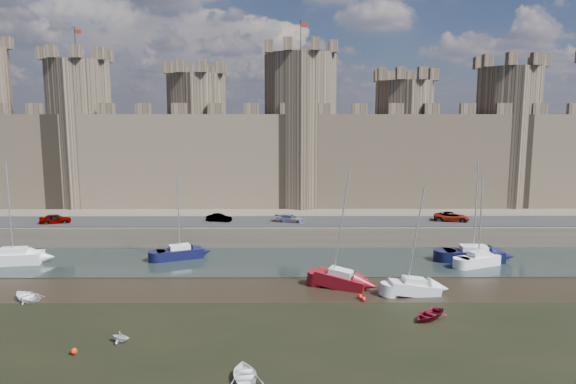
# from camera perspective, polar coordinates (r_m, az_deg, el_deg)

# --- Properties ---
(ground) EXTENTS (160.00, 160.00, 0.00)m
(ground) POSITION_cam_1_polar(r_m,az_deg,el_deg) (35.56, 0.28, -18.42)
(ground) COLOR black
(ground) RESTS_ON ground
(water_channel) EXTENTS (160.00, 12.00, 0.08)m
(water_channel) POSITION_cam_1_polar(r_m,az_deg,el_deg) (58.01, 0.04, -7.69)
(water_channel) COLOR black
(water_channel) RESTS_ON ground
(quay) EXTENTS (160.00, 60.00, 2.50)m
(quay) POSITION_cam_1_polar(r_m,az_deg,el_deg) (92.95, -0.09, -0.88)
(quay) COLOR #4C443A
(quay) RESTS_ON ground
(road) EXTENTS (160.00, 7.00, 0.10)m
(road) POSITION_cam_1_polar(r_m,az_deg,el_deg) (67.14, -0.01, -3.29)
(road) COLOR black
(road) RESTS_ON quay
(castle) EXTENTS (108.50, 11.00, 29.00)m
(castle) POSITION_cam_1_polar(r_m,az_deg,el_deg) (79.90, -0.52, 5.15)
(castle) COLOR #42382B
(castle) RESTS_ON quay
(car_0) EXTENTS (4.01, 2.46, 1.28)m
(car_0) POSITION_cam_1_polar(r_m,az_deg,el_deg) (72.28, -24.44, -2.73)
(car_0) COLOR gray
(car_0) RESTS_ON quay
(car_1) EXTENTS (3.42, 1.72, 1.08)m
(car_1) POSITION_cam_1_polar(r_m,az_deg,el_deg) (67.56, -7.67, -2.87)
(car_1) COLOR gray
(car_1) RESTS_ON quay
(car_2) EXTENTS (4.01, 2.45, 1.09)m
(car_2) POSITION_cam_1_polar(r_m,az_deg,el_deg) (66.52, 0.22, -2.97)
(car_2) COLOR gray
(car_2) RESTS_ON quay
(car_3) EXTENTS (4.85, 3.09, 1.25)m
(car_3) POSITION_cam_1_polar(r_m,az_deg,el_deg) (70.53, 17.71, -2.65)
(car_3) COLOR gray
(car_3) RESTS_ON quay
(sailboat_0) EXTENTS (6.26, 3.17, 11.20)m
(sailboat_0) POSITION_cam_1_polar(r_m,az_deg,el_deg) (64.22, -28.21, -6.37)
(sailboat_0) COLOR silver
(sailboat_0) RESTS_ON ground
(sailboat_1) EXTENTS (5.45, 3.81, 10.19)m
(sailboat_1) POSITION_cam_1_polar(r_m,az_deg,el_deg) (59.98, -11.94, -6.58)
(sailboat_1) COLOR black
(sailboat_1) RESTS_ON ground
(sailboat_2) EXTENTS (4.98, 3.46, 10.03)m
(sailboat_2) POSITION_cam_1_polar(r_m,az_deg,el_deg) (59.64, 20.39, -7.01)
(sailboat_2) COLOR white
(sailboat_2) RESTS_ON ground
(sailboat_3) EXTENTS (6.47, 2.82, 11.11)m
(sailboat_3) POSITION_cam_1_polar(r_m,az_deg,el_deg) (61.40, 19.90, -6.52)
(sailboat_3) COLOR black
(sailboat_3) RESTS_ON ground
(sailboat_4) EXTENTS (5.18, 3.58, 11.29)m
(sailboat_4) POSITION_cam_1_polar(r_m,az_deg,el_deg) (49.52, 5.87, -9.62)
(sailboat_4) COLOR maroon
(sailboat_4) RESTS_ON ground
(sailboat_5) EXTENTS (4.76, 2.23, 9.94)m
(sailboat_5) POSITION_cam_1_polar(r_m,az_deg,el_deg) (48.82, 13.82, -10.20)
(sailboat_5) COLOR silver
(sailboat_5) RESTS_ON ground
(dinghy_2) EXTENTS (2.72, 3.42, 0.64)m
(dinghy_2) POSITION_cam_1_polar(r_m,az_deg,el_deg) (33.50, -4.78, -19.62)
(dinghy_2) COLOR white
(dinghy_2) RESTS_ON ground
(dinghy_3) EXTENTS (1.81, 1.69, 0.77)m
(dinghy_3) POSITION_cam_1_polar(r_m,az_deg,el_deg) (40.04, -18.12, -15.07)
(dinghy_3) COLOR white
(dinghy_3) RESTS_ON ground
(dinghy_4) EXTENTS (3.67, 3.54, 0.62)m
(dinghy_4) POSITION_cam_1_polar(r_m,az_deg,el_deg) (43.54, 15.35, -13.13)
(dinghy_4) COLOR maroon
(dinghy_4) RESTS_ON ground
(dinghy_6) EXTENTS (3.65, 3.39, 0.62)m
(dinghy_6) POSITION_cam_1_polar(r_m,az_deg,el_deg) (51.57, -27.02, -10.36)
(dinghy_6) COLOR white
(dinghy_6) RESTS_ON ground
(buoy_1) EXTENTS (0.41, 0.41, 0.41)m
(buoy_1) POSITION_cam_1_polar(r_m,az_deg,el_deg) (47.00, 8.00, -11.43)
(buoy_1) COLOR red
(buoy_1) RESTS_ON ground
(buoy_3) EXTENTS (0.42, 0.42, 0.42)m
(buoy_3) POSITION_cam_1_polar(r_m,az_deg,el_deg) (46.44, 8.36, -11.67)
(buoy_3) COLOR #FF0B17
(buoy_3) RESTS_ON ground
(buoy_4) EXTENTS (0.46, 0.46, 0.46)m
(buoy_4) POSITION_cam_1_polar(r_m,az_deg,el_deg) (39.31, -22.69, -16.01)
(buoy_4) COLOR red
(buoy_4) RESTS_ON ground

